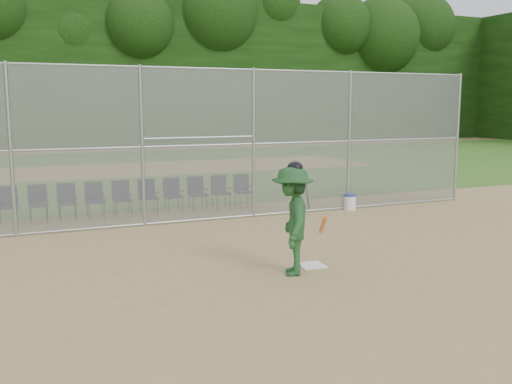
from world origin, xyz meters
name	(u,v)px	position (x,y,z in m)	size (l,w,h in m)	color
ground	(309,269)	(0.00, 0.00, 0.00)	(100.00, 100.00, 0.00)	tan
grass_strip	(127,169)	(0.00, 18.00, 0.01)	(100.00, 100.00, 0.00)	#32631D
dirt_patch_far	(127,169)	(0.00, 18.00, 0.01)	(24.00, 24.00, 0.00)	tan
backstop_fence	(218,142)	(0.00, 5.00, 2.07)	(16.09, 0.09, 4.00)	gray
treeline	(116,54)	(0.00, 20.00, 5.50)	(81.00, 60.00, 11.00)	black
home_plate	(312,265)	(0.14, 0.14, 0.01)	(0.46, 0.46, 0.02)	white
batter_at_plate	(292,220)	(-0.44, -0.17, 0.99)	(1.17, 1.50, 2.05)	#1E4D24
water_cooler	(350,202)	(4.01, 4.89, 0.23)	(0.36, 0.36, 0.46)	white
spare_bats	(303,196)	(2.70, 5.35, 0.41)	(0.36, 0.33, 0.83)	#D84C14
chair_0	(8,206)	(-5.15, 6.58, 0.48)	(0.54, 0.52, 0.96)	#0E1135
chair_1	(38,204)	(-4.43, 6.58, 0.48)	(0.54, 0.52, 0.96)	#0E1135
chair_2	(67,202)	(-3.71, 6.58, 0.48)	(0.54, 0.52, 0.96)	#0E1135
chair_3	(95,200)	(-2.98, 6.58, 0.48)	(0.54, 0.52, 0.96)	#0E1135
chair_4	(122,199)	(-2.26, 6.58, 0.48)	(0.54, 0.52, 0.96)	#0E1135
chair_5	(148,197)	(-1.54, 6.58, 0.48)	(0.54, 0.52, 0.96)	#0E1135
chair_6	(173,195)	(-0.81, 6.58, 0.48)	(0.54, 0.52, 0.96)	#0E1135
chair_7	(198,194)	(-0.09, 6.58, 0.48)	(0.54, 0.52, 0.96)	#0E1135
chair_8	(221,192)	(0.63, 6.58, 0.48)	(0.54, 0.52, 0.96)	#0E1135
chair_9	(244,191)	(1.35, 6.58, 0.48)	(0.54, 0.52, 0.96)	#0E1135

